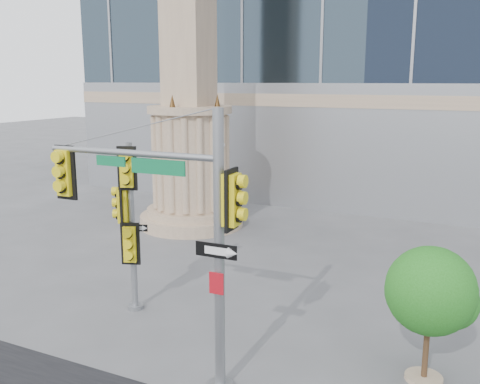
% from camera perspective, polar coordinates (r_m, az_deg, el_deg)
% --- Properties ---
extents(ground, '(120.00, 120.00, 0.00)m').
position_cam_1_polar(ground, '(13.11, -2.81, -16.10)').
color(ground, '#545456').
rests_on(ground, ground).
extents(monument, '(4.40, 4.40, 16.60)m').
position_cam_1_polar(monument, '(22.39, -5.41, 10.21)').
color(monument, tan).
rests_on(monument, ground).
extents(main_signal_pole, '(4.40, 0.53, 5.66)m').
position_cam_1_polar(main_signal_pole, '(10.66, -7.19, -2.59)').
color(main_signal_pole, slate).
rests_on(main_signal_pole, ground).
extents(secondary_signal_pole, '(0.86, 0.62, 4.57)m').
position_cam_1_polar(secondary_signal_pole, '(14.33, -11.81, -2.37)').
color(secondary_signal_pole, slate).
rests_on(secondary_signal_pole, ground).
extents(street_tree, '(1.86, 1.81, 2.89)m').
position_cam_1_polar(street_tree, '(11.65, 19.80, -10.24)').
color(street_tree, tan).
rests_on(street_tree, ground).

